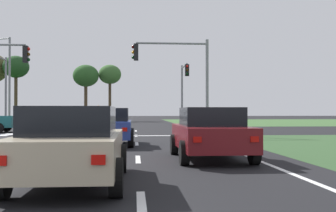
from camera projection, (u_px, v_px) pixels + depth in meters
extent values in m
plane|color=black|center=(87.00, 131.00, 30.94)|extent=(200.00, 200.00, 0.00)
cube|color=#385B2D|center=(301.00, 122.00, 57.35)|extent=(35.00, 35.00, 0.01)
cube|color=gray|center=(12.00, 158.00, 12.00)|extent=(1.20, 22.00, 0.14)
cube|color=gray|center=(108.00, 121.00, 55.86)|extent=(1.20, 36.00, 0.14)
cube|color=silver|center=(141.00, 204.00, 6.36)|extent=(0.14, 2.00, 0.01)
cube|color=silver|center=(138.00, 159.00, 12.34)|extent=(0.14, 2.00, 0.01)
cube|color=silver|center=(137.00, 144.00, 18.32)|extent=(0.14, 2.00, 0.01)
cube|color=silver|center=(136.00, 136.00, 24.30)|extent=(0.14, 2.00, 0.01)
cube|color=silver|center=(136.00, 131.00, 30.28)|extent=(0.14, 2.00, 0.01)
cube|color=silver|center=(245.00, 155.00, 13.53)|extent=(0.14, 24.00, 0.01)
cube|color=silver|center=(142.00, 136.00, 24.26)|extent=(6.40, 0.50, 0.01)
cube|color=silver|center=(7.00, 135.00, 25.44)|extent=(0.70, 2.80, 0.01)
cube|color=silver|center=(27.00, 135.00, 25.53)|extent=(0.70, 2.80, 0.01)
cube|color=silver|center=(47.00, 134.00, 25.62)|extent=(0.70, 2.80, 0.01)
cube|color=slate|center=(88.00, 117.00, 53.49)|extent=(1.84, 4.47, 0.77)
cube|color=black|center=(88.00, 112.00, 53.65)|extent=(1.62, 2.06, 0.52)
cube|color=red|center=(95.00, 116.00, 55.79)|extent=(0.20, 0.04, 0.14)
cube|color=red|center=(84.00, 116.00, 55.68)|extent=(0.20, 0.04, 0.14)
cylinder|color=black|center=(94.00, 120.00, 52.13)|extent=(0.22, 0.64, 0.64)
cylinder|color=black|center=(79.00, 120.00, 51.98)|extent=(0.22, 0.64, 0.64)
cylinder|color=black|center=(96.00, 120.00, 54.98)|extent=(0.22, 0.64, 0.64)
cylinder|color=black|center=(82.00, 120.00, 54.84)|extent=(0.22, 0.64, 0.64)
cube|color=maroon|center=(210.00, 137.00, 12.45)|extent=(1.82, 4.36, 0.65)
cube|color=black|center=(211.00, 117.00, 12.30)|extent=(1.60, 2.00, 0.52)
cube|color=red|center=(197.00, 140.00, 10.20)|extent=(0.20, 0.04, 0.14)
cube|color=red|center=(255.00, 139.00, 10.31)|extent=(0.20, 0.04, 0.14)
cylinder|color=black|center=(174.00, 144.00, 13.76)|extent=(0.22, 0.64, 0.64)
cylinder|color=black|center=(230.00, 144.00, 13.90)|extent=(0.22, 0.64, 0.64)
cylinder|color=black|center=(184.00, 153.00, 10.98)|extent=(0.22, 0.64, 0.64)
cylinder|color=black|center=(254.00, 152.00, 11.12)|extent=(0.22, 0.64, 0.64)
cube|color=silver|center=(93.00, 116.00, 61.14)|extent=(1.77, 4.47, 0.78)
cube|color=black|center=(94.00, 112.00, 61.30)|extent=(1.55, 2.06, 0.52)
cube|color=red|center=(100.00, 115.00, 63.44)|extent=(0.20, 0.04, 0.14)
cube|color=red|center=(90.00, 115.00, 63.34)|extent=(0.20, 0.04, 0.14)
cylinder|color=black|center=(99.00, 119.00, 59.78)|extent=(0.22, 0.64, 0.64)
cylinder|color=black|center=(86.00, 119.00, 59.64)|extent=(0.22, 0.64, 0.64)
cylinder|color=black|center=(101.00, 119.00, 62.63)|extent=(0.22, 0.64, 0.64)
cylinder|color=black|center=(88.00, 119.00, 62.49)|extent=(0.22, 0.64, 0.64)
cube|color=#BCAD8E|center=(72.00, 150.00, 8.21)|extent=(1.78, 4.42, 0.63)
cube|color=black|center=(71.00, 120.00, 8.07)|extent=(1.57, 2.03, 0.52)
cube|color=red|center=(98.00, 160.00, 6.04)|extent=(0.20, 0.04, 0.14)
cylinder|color=black|center=(41.00, 159.00, 9.55)|extent=(0.22, 0.64, 0.64)
cylinder|color=black|center=(121.00, 158.00, 9.69)|extent=(0.22, 0.64, 0.64)
cylinder|color=black|center=(1.00, 179.00, 6.73)|extent=(0.22, 0.64, 0.64)
cylinder|color=black|center=(116.00, 178.00, 6.87)|extent=(0.22, 0.64, 0.64)
cylinder|color=black|center=(7.00, 127.00, 29.29)|extent=(0.64, 0.22, 0.64)
cube|color=#B7B7BC|center=(72.00, 119.00, 39.96)|extent=(1.79, 4.28, 0.67)
cube|color=black|center=(73.00, 113.00, 40.12)|extent=(1.57, 1.97, 0.52)
cube|color=red|center=(83.00, 118.00, 42.17)|extent=(0.20, 0.04, 0.14)
cube|color=red|center=(69.00, 118.00, 42.06)|extent=(0.20, 0.04, 0.14)
cylinder|color=black|center=(80.00, 123.00, 38.66)|extent=(0.22, 0.64, 0.64)
cylinder|color=black|center=(60.00, 123.00, 38.52)|extent=(0.22, 0.64, 0.64)
cylinder|color=black|center=(84.00, 122.00, 41.39)|extent=(0.22, 0.64, 0.64)
cylinder|color=black|center=(65.00, 122.00, 41.25)|extent=(0.22, 0.64, 0.64)
cube|color=navy|center=(109.00, 129.00, 17.64)|extent=(1.83, 4.17, 0.67)
cube|color=black|center=(108.00, 115.00, 17.50)|extent=(1.61, 1.92, 0.52)
cube|color=red|center=(86.00, 130.00, 15.49)|extent=(0.20, 0.04, 0.14)
cube|color=red|center=(124.00, 129.00, 15.60)|extent=(0.20, 0.04, 0.14)
cylinder|color=black|center=(89.00, 135.00, 18.89)|extent=(0.22, 0.64, 0.64)
cylinder|color=black|center=(131.00, 135.00, 19.04)|extent=(0.22, 0.64, 0.64)
cylinder|color=black|center=(82.00, 139.00, 16.23)|extent=(0.22, 0.64, 0.64)
cylinder|color=black|center=(131.00, 139.00, 16.38)|extent=(0.22, 0.64, 0.64)
cylinder|color=gray|center=(207.00, 87.00, 24.99)|extent=(0.18, 0.18, 5.55)
cylinder|color=gray|center=(172.00, 43.00, 24.86)|extent=(4.11, 0.12, 0.12)
cube|color=black|center=(136.00, 52.00, 24.69)|extent=(0.26, 0.32, 0.95)
sphere|color=#360503|center=(133.00, 47.00, 24.69)|extent=(0.20, 0.20, 0.20)
sphere|color=orange|center=(133.00, 52.00, 24.68)|extent=(0.20, 0.20, 0.20)
sphere|color=black|center=(133.00, 57.00, 24.68)|extent=(0.20, 0.20, 0.20)
cylinder|color=gray|center=(182.00, 96.00, 38.15)|extent=(0.18, 0.18, 5.45)
cylinder|color=gray|center=(184.00, 66.00, 36.34)|extent=(0.12, 3.68, 0.12)
cube|color=black|center=(187.00, 70.00, 34.50)|extent=(0.32, 0.26, 0.95)
sphere|color=red|center=(187.00, 66.00, 34.34)|extent=(0.20, 0.20, 0.20)
sphere|color=#3A2405|center=(187.00, 70.00, 34.34)|extent=(0.20, 0.20, 0.20)
sphere|color=black|center=(187.00, 74.00, 34.34)|extent=(0.20, 0.20, 0.20)
cylinder|color=gray|center=(6.00, 92.00, 36.97)|extent=(0.18, 0.18, 6.03)
cube|color=black|center=(25.00, 54.00, 24.21)|extent=(0.26, 0.32, 0.95)
sphere|color=red|center=(28.00, 49.00, 24.23)|extent=(0.20, 0.20, 0.20)
sphere|color=#3A2405|center=(28.00, 54.00, 24.22)|extent=(0.20, 0.20, 0.20)
sphere|color=black|center=(28.00, 60.00, 24.22)|extent=(0.20, 0.20, 0.20)
cylinder|color=gray|center=(10.00, 82.00, 40.64)|extent=(0.20, 0.20, 8.37)
cylinder|color=gray|center=(1.00, 39.00, 41.05)|extent=(2.00, 0.97, 0.10)
cylinder|color=#4C4C4C|center=(98.00, 120.00, 41.34)|extent=(0.16, 0.16, 0.78)
cylinder|color=#4C4C4C|center=(98.00, 112.00, 41.35)|extent=(0.34, 0.34, 0.82)
sphere|color=tan|center=(98.00, 106.00, 41.36)|extent=(0.23, 0.23, 0.23)
cylinder|color=#423323|center=(16.00, 97.00, 61.63)|extent=(0.46, 0.46, 6.75)
ellipsoid|color=#1E421E|center=(16.00, 67.00, 61.68)|extent=(3.70, 3.70, 3.15)
cylinder|color=#423323|center=(86.00, 102.00, 60.39)|extent=(0.46, 0.46, 5.39)
ellipsoid|color=#285123|center=(86.00, 76.00, 60.43)|extent=(3.61, 3.61, 3.07)
cylinder|color=#423323|center=(110.00, 101.00, 61.71)|extent=(0.40, 0.40, 5.80)
ellipsoid|color=#38602D|center=(110.00, 74.00, 61.76)|extent=(3.23, 3.23, 2.74)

